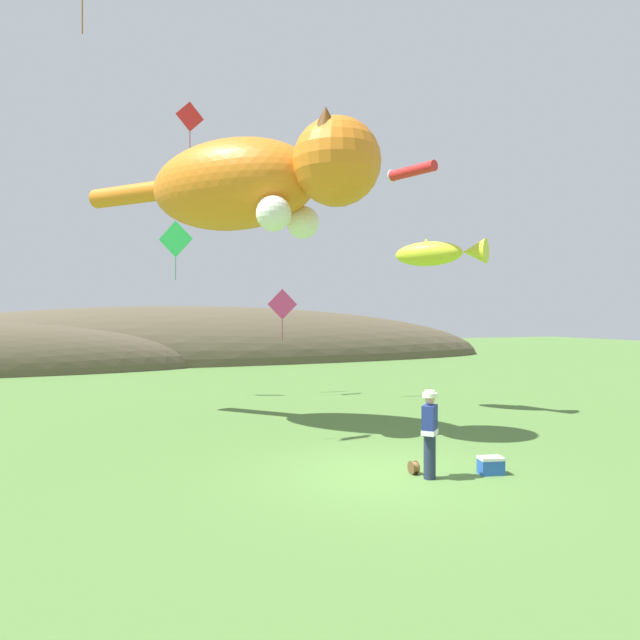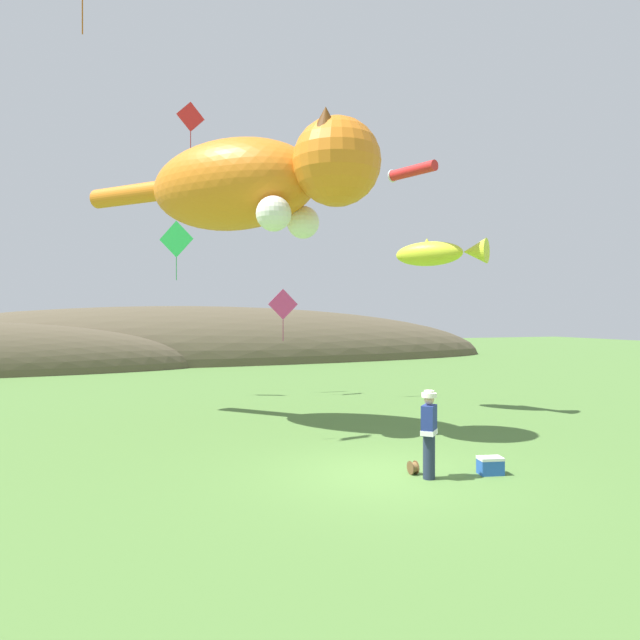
{
  "view_description": "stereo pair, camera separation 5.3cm",
  "coord_description": "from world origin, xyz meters",
  "px_view_note": "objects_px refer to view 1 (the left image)",
  "views": [
    {
      "loc": [
        -5.44,
        -10.45,
        3.27
      ],
      "look_at": [
        0.0,
        4.0,
        3.15
      ],
      "focal_mm": 32.0,
      "sensor_mm": 36.0,
      "label": 1
    },
    {
      "loc": [
        -5.39,
        -10.47,
        3.27
      ],
      "look_at": [
        0.0,
        4.0,
        3.15
      ],
      "focal_mm": 32.0,
      "sensor_mm": 36.0,
      "label": 2
    }
  ],
  "objects_px": {
    "picnic_cooler": "(491,465)",
    "kite_diamond_pink": "(282,305)",
    "kite_diamond_green": "(176,239)",
    "kite_tube_streamer": "(411,171)",
    "kite_spool": "(414,467)",
    "kite_diamond_blue": "(299,194)",
    "festival_attendant": "(430,431)",
    "kite_fish_windsock": "(438,253)",
    "kite_diamond_red": "(190,117)",
    "kite_giant_cat": "(253,183)"
  },
  "relations": [
    {
      "from": "kite_tube_streamer",
      "to": "kite_diamond_green",
      "type": "bearing_deg",
      "value": 136.89
    },
    {
      "from": "kite_diamond_red",
      "to": "kite_diamond_blue",
      "type": "bearing_deg",
      "value": -24.77
    },
    {
      "from": "picnic_cooler",
      "to": "kite_fish_windsock",
      "type": "bearing_deg",
      "value": 65.49
    },
    {
      "from": "festival_attendant",
      "to": "picnic_cooler",
      "type": "relative_size",
      "value": 3.24
    },
    {
      "from": "kite_spool",
      "to": "kite_tube_streamer",
      "type": "xyz_separation_m",
      "value": [
        3.62,
        6.45,
        7.96
      ]
    },
    {
      "from": "picnic_cooler",
      "to": "kite_diamond_green",
      "type": "height_order",
      "value": "kite_diamond_green"
    },
    {
      "from": "festival_attendant",
      "to": "kite_giant_cat",
      "type": "distance_m",
      "value": 8.77
    },
    {
      "from": "festival_attendant",
      "to": "kite_diamond_red",
      "type": "relative_size",
      "value": 0.85
    },
    {
      "from": "kite_spool",
      "to": "picnic_cooler",
      "type": "relative_size",
      "value": 0.5
    },
    {
      "from": "picnic_cooler",
      "to": "festival_attendant",
      "type": "bearing_deg",
      "value": 173.32
    },
    {
      "from": "picnic_cooler",
      "to": "kite_diamond_blue",
      "type": "bearing_deg",
      "value": 91.84
    },
    {
      "from": "kite_giant_cat",
      "to": "kite_diamond_blue",
      "type": "relative_size",
      "value": 4.14
    },
    {
      "from": "kite_fish_windsock",
      "to": "kite_diamond_red",
      "type": "relative_size",
      "value": 1.43
    },
    {
      "from": "kite_diamond_blue",
      "to": "kite_diamond_pink",
      "type": "bearing_deg",
      "value": 92.97
    },
    {
      "from": "picnic_cooler",
      "to": "kite_diamond_blue",
      "type": "xyz_separation_m",
      "value": [
        -0.36,
        11.33,
        7.83
      ]
    },
    {
      "from": "kite_tube_streamer",
      "to": "kite_spool",
      "type": "bearing_deg",
      "value": -119.33
    },
    {
      "from": "kite_fish_windsock",
      "to": "kite_tube_streamer",
      "type": "distance_m",
      "value": 2.9
    },
    {
      "from": "festival_attendant",
      "to": "kite_fish_windsock",
      "type": "relative_size",
      "value": 0.6
    },
    {
      "from": "kite_spool",
      "to": "kite_diamond_pink",
      "type": "xyz_separation_m",
      "value": [
        1.02,
        12.71,
        3.6
      ]
    },
    {
      "from": "kite_fish_windsock",
      "to": "kite_tube_streamer",
      "type": "height_order",
      "value": "kite_tube_streamer"
    },
    {
      "from": "kite_diamond_pink",
      "to": "festival_attendant",
      "type": "bearing_deg",
      "value": -93.89
    },
    {
      "from": "picnic_cooler",
      "to": "kite_diamond_pink",
      "type": "height_order",
      "value": "kite_diamond_pink"
    },
    {
      "from": "festival_attendant",
      "to": "kite_diamond_green",
      "type": "relative_size",
      "value": 0.75
    },
    {
      "from": "kite_spool",
      "to": "kite_diamond_pink",
      "type": "bearing_deg",
      "value": 85.4
    },
    {
      "from": "kite_tube_streamer",
      "to": "kite_diamond_red",
      "type": "xyz_separation_m",
      "value": [
        -6.44,
        6.14,
        3.01
      ]
    },
    {
      "from": "kite_giant_cat",
      "to": "kite_diamond_green",
      "type": "xyz_separation_m",
      "value": [
        -1.32,
        7.42,
        -0.73
      ]
    },
    {
      "from": "kite_tube_streamer",
      "to": "kite_diamond_pink",
      "type": "height_order",
      "value": "kite_tube_streamer"
    },
    {
      "from": "kite_spool",
      "to": "kite_diamond_green",
      "type": "bearing_deg",
      "value": 104.42
    },
    {
      "from": "kite_spool",
      "to": "kite_diamond_pink",
      "type": "distance_m",
      "value": 13.25
    },
    {
      "from": "kite_diamond_blue",
      "to": "picnic_cooler",
      "type": "bearing_deg",
      "value": -88.16
    },
    {
      "from": "kite_diamond_red",
      "to": "kite_tube_streamer",
      "type": "bearing_deg",
      "value": -43.62
    },
    {
      "from": "kite_diamond_green",
      "to": "kite_tube_streamer",
      "type": "bearing_deg",
      "value": -43.11
    },
    {
      "from": "picnic_cooler",
      "to": "kite_tube_streamer",
      "type": "relative_size",
      "value": 0.29
    },
    {
      "from": "kite_tube_streamer",
      "to": "kite_diamond_pink",
      "type": "bearing_deg",
      "value": 112.54
    },
    {
      "from": "kite_fish_windsock",
      "to": "kite_diamond_red",
      "type": "distance_m",
      "value": 11.21
    },
    {
      "from": "kite_tube_streamer",
      "to": "festival_attendant",
      "type": "bearing_deg",
      "value": -117.0
    },
    {
      "from": "kite_diamond_blue",
      "to": "kite_diamond_pink",
      "type": "height_order",
      "value": "kite_diamond_blue"
    },
    {
      "from": "kite_diamond_red",
      "to": "kite_diamond_green",
      "type": "xyz_separation_m",
      "value": [
        -0.52,
        0.38,
        -4.8
      ]
    },
    {
      "from": "picnic_cooler",
      "to": "kite_diamond_green",
      "type": "xyz_separation_m",
      "value": [
        -4.82,
        13.52,
        6.12
      ]
    },
    {
      "from": "kite_tube_streamer",
      "to": "kite_diamond_blue",
      "type": "relative_size",
      "value": 0.98
    },
    {
      "from": "kite_tube_streamer",
      "to": "kite_diamond_blue",
      "type": "distance_m",
      "value": 4.99
    },
    {
      "from": "kite_diamond_pink",
      "to": "kite_diamond_green",
      "type": "xyz_separation_m",
      "value": [
        -4.36,
        0.25,
        2.57
      ]
    },
    {
      "from": "kite_fish_windsock",
      "to": "kite_tube_streamer",
      "type": "xyz_separation_m",
      "value": [
        -1.1,
        -0.1,
        2.68
      ]
    },
    {
      "from": "kite_diamond_blue",
      "to": "kite_diamond_green",
      "type": "bearing_deg",
      "value": 153.79
    },
    {
      "from": "festival_attendant",
      "to": "kite_fish_windsock",
      "type": "xyz_separation_m",
      "value": [
        4.6,
        6.95,
        4.46
      ]
    },
    {
      "from": "kite_tube_streamer",
      "to": "picnic_cooler",
      "type": "bearing_deg",
      "value": -106.94
    },
    {
      "from": "festival_attendant",
      "to": "kite_spool",
      "type": "distance_m",
      "value": 0.92
    },
    {
      "from": "kite_giant_cat",
      "to": "kite_tube_streamer",
      "type": "height_order",
      "value": "kite_giant_cat"
    },
    {
      "from": "kite_spool",
      "to": "festival_attendant",
      "type": "bearing_deg",
      "value": -71.93
    },
    {
      "from": "kite_spool",
      "to": "kite_diamond_blue",
      "type": "distance_m",
      "value": 13.38
    }
  ]
}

